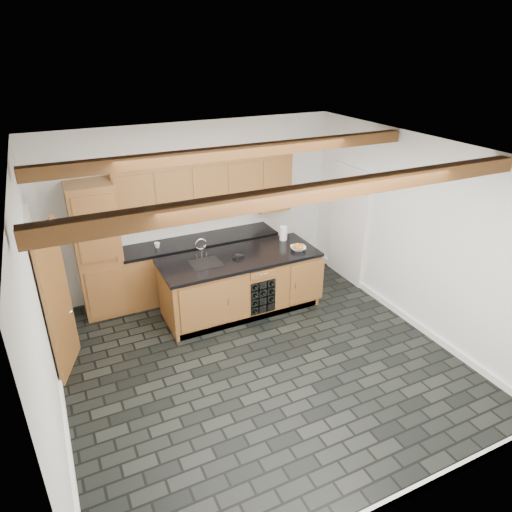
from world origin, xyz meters
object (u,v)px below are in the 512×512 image
at_px(island, 241,283).
at_px(paper_towel, 283,233).
at_px(fruit_bowl, 298,248).
at_px(kitchen_scale, 238,257).

xyz_separation_m(island, paper_towel, (0.91, 0.30, 0.58)).
bearing_deg(fruit_bowl, paper_towel, 91.50).
bearing_deg(island, paper_towel, 17.97).
bearing_deg(kitchen_scale, island, 17.46).
relative_size(island, fruit_bowl, 10.19).
distance_m(island, kitchen_scale, 0.49).
relative_size(island, paper_towel, 10.58).
height_order(island, paper_towel, paper_towel).
bearing_deg(fruit_bowl, kitchen_scale, 171.95).
bearing_deg(paper_towel, kitchen_scale, -161.08).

